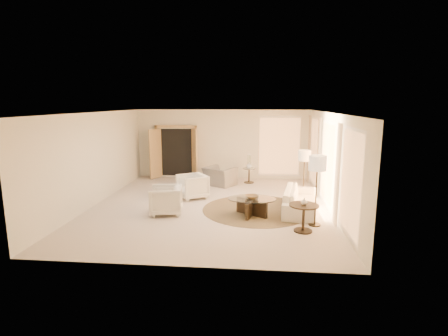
# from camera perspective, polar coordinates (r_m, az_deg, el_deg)

# --- Properties ---
(room) EXTENTS (7.04, 8.04, 2.83)m
(room) POSITION_cam_1_polar(r_m,az_deg,el_deg) (10.35, -2.41, 1.25)
(room) COLOR beige
(room) RESTS_ON ground
(windows_right) EXTENTS (0.10, 6.40, 2.40)m
(windows_right) POSITION_cam_1_polar(r_m,az_deg,el_deg) (10.56, 16.55, 0.74)
(windows_right) COLOR #F5AB62
(windows_right) RESTS_ON room
(window_back_corner) EXTENTS (1.70, 0.10, 2.40)m
(window_back_corner) POSITION_cam_1_polar(r_m,az_deg,el_deg) (14.20, 9.03, 3.51)
(window_back_corner) COLOR #F5AB62
(window_back_corner) RESTS_ON room
(curtains_right) EXTENTS (0.06, 5.20, 2.60)m
(curtains_right) POSITION_cam_1_polar(r_m,az_deg,el_deg) (11.43, 15.44, 1.28)
(curtains_right) COLOR #C4AD8E
(curtains_right) RESTS_ON room
(french_doors) EXTENTS (1.95, 0.66, 2.16)m
(french_doors) POSITION_cam_1_polar(r_m,az_deg,el_deg) (14.45, -7.84, 2.54)
(french_doors) COLOR tan
(french_doors) RESTS_ON room
(area_rug) EXTENTS (3.34, 3.34, 0.01)m
(area_rug) POSITION_cam_1_polar(r_m,az_deg,el_deg) (10.32, 5.27, -6.76)
(area_rug) COLOR #3B2D1A
(area_rug) RESTS_ON room
(sofa) EXTENTS (1.23, 2.37, 0.66)m
(sofa) POSITION_cam_1_polar(r_m,az_deg,el_deg) (10.32, 12.37, -5.10)
(sofa) COLOR white
(sofa) RESTS_ON room
(armchair_left) EXTENTS (1.12, 1.13, 0.86)m
(armchair_left) POSITION_cam_1_polar(r_m,az_deg,el_deg) (11.43, -5.19, -2.82)
(armchair_left) COLOR white
(armchair_left) RESTS_ON room
(armchair_right) EXTENTS (0.92, 0.96, 0.87)m
(armchair_right) POSITION_cam_1_polar(r_m,az_deg,el_deg) (9.94, -9.46, -4.97)
(armchair_right) COLOR white
(armchair_right) RESTS_ON room
(accent_chair) EXTENTS (1.27, 1.14, 0.93)m
(accent_chair) POSITION_cam_1_polar(r_m,az_deg,el_deg) (13.14, -0.69, -0.85)
(accent_chair) COLOR gray
(accent_chair) RESTS_ON room
(coffee_table) EXTENTS (1.71, 1.71, 0.49)m
(coffee_table) POSITION_cam_1_polar(r_m,az_deg,el_deg) (9.73, 4.54, -5.99)
(coffee_table) COLOR black
(coffee_table) RESTS_ON room
(end_table) EXTENTS (0.72, 0.72, 0.68)m
(end_table) POSITION_cam_1_polar(r_m,az_deg,el_deg) (8.70, 12.88, -7.19)
(end_table) COLOR black
(end_table) RESTS_ON room
(side_table) EXTENTS (0.50, 0.50, 0.58)m
(side_table) POSITION_cam_1_polar(r_m,az_deg,el_deg) (13.60, 4.11, -0.98)
(side_table) COLOR #31281A
(side_table) RESTS_ON room
(floor_lamp_near) EXTENTS (0.39, 0.39, 1.61)m
(floor_lamp_near) POSITION_cam_1_polar(r_m,az_deg,el_deg) (11.27, 13.02, 1.63)
(floor_lamp_near) COLOR #31281A
(floor_lamp_near) RESTS_ON room
(floor_lamp_far) EXTENTS (0.44, 0.44, 1.80)m
(floor_lamp_far) POSITION_cam_1_polar(r_m,az_deg,el_deg) (8.95, 15.01, 0.26)
(floor_lamp_far) COLOR #31281A
(floor_lamp_far) RESTS_ON room
(bowl) EXTENTS (0.45, 0.45, 0.09)m
(bowl) POSITION_cam_1_polar(r_m,az_deg,el_deg) (9.66, 4.56, -4.72)
(bowl) COLOR brown
(bowl) RESTS_ON coffee_table
(end_vase) EXTENTS (0.16, 0.16, 0.17)m
(end_vase) POSITION_cam_1_polar(r_m,az_deg,el_deg) (8.62, 12.96, -5.36)
(end_vase) COLOR white
(end_vase) RESTS_ON end_table
(side_vase) EXTENTS (0.23, 0.23, 0.23)m
(side_vase) POSITION_cam_1_polar(r_m,az_deg,el_deg) (13.53, 4.13, 0.43)
(side_vase) COLOR white
(side_vase) RESTS_ON side_table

